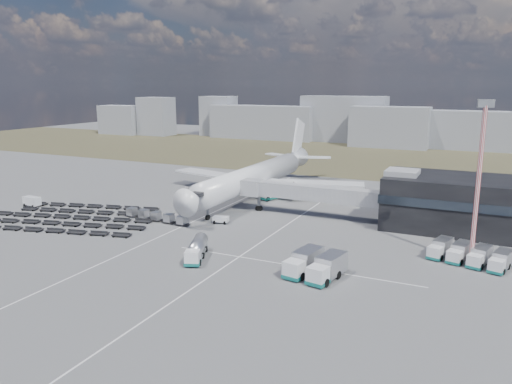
% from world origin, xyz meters
% --- Properties ---
extents(ground, '(420.00, 420.00, 0.00)m').
position_xyz_m(ground, '(0.00, 0.00, 0.00)').
color(ground, '#565659').
rests_on(ground, ground).
extents(grass_strip, '(420.00, 90.00, 0.01)m').
position_xyz_m(grass_strip, '(0.00, 110.00, 0.01)').
color(grass_strip, '#434328').
rests_on(grass_strip, ground).
extents(lane_markings, '(47.12, 110.00, 0.01)m').
position_xyz_m(lane_markings, '(9.77, 3.00, 0.01)').
color(lane_markings, silver).
rests_on(lane_markings, ground).
extents(terminal, '(30.40, 16.40, 11.00)m').
position_xyz_m(terminal, '(47.77, 23.96, 5.25)').
color(terminal, black).
rests_on(terminal, ground).
extents(jet_bridge, '(30.30, 3.80, 7.05)m').
position_xyz_m(jet_bridge, '(15.90, 20.42, 5.05)').
color(jet_bridge, '#939399').
rests_on(jet_bridge, ground).
extents(airliner, '(51.59, 64.53, 17.62)m').
position_xyz_m(airliner, '(0.00, 32.38, 5.29)').
color(airliner, white).
rests_on(airliner, ground).
extents(skyline, '(304.08, 27.48, 23.01)m').
position_xyz_m(skyline, '(8.87, 152.79, 9.37)').
color(skyline, gray).
rests_on(skyline, ground).
extents(fuel_tanker, '(5.57, 9.38, 2.97)m').
position_xyz_m(fuel_tanker, '(10.15, -11.45, 1.48)').
color(fuel_tanker, white).
rests_on(fuel_tanker, ground).
extents(pushback_tug, '(3.30, 2.28, 1.39)m').
position_xyz_m(pushback_tug, '(3.65, 8.00, 0.69)').
color(pushback_tug, white).
rests_on(pushback_tug, ground).
extents(utility_van, '(4.23, 2.11, 2.21)m').
position_xyz_m(utility_van, '(-41.86, 1.89, 1.11)').
color(utility_van, white).
rests_on(utility_van, ground).
extents(catering_truck, '(5.22, 7.38, 3.14)m').
position_xyz_m(catering_truck, '(4.38, 32.19, 1.60)').
color(catering_truck, white).
rests_on(catering_truck, ground).
extents(service_trucks_near, '(7.84, 8.88, 3.15)m').
position_xyz_m(service_trucks_near, '(29.65, -10.70, 1.71)').
color(service_trucks_near, white).
rests_on(service_trucks_near, ground).
extents(service_trucks_far, '(12.48, 8.94, 2.50)m').
position_xyz_m(service_trucks_far, '(49.46, 4.92, 1.36)').
color(service_trucks_far, white).
rests_on(service_trucks_far, ground).
extents(uld_row, '(15.91, 2.87, 1.74)m').
position_xyz_m(uld_row, '(-8.92, 3.75, 1.04)').
color(uld_row, black).
rests_on(uld_row, ground).
extents(baggage_dollies, '(37.76, 28.29, 0.81)m').
position_xyz_m(baggage_dollies, '(-25.79, -2.54, 0.40)').
color(baggage_dollies, black).
rests_on(baggage_dollies, ground).
extents(floodlight_mast, '(2.38, 1.93, 25.00)m').
position_xyz_m(floodlight_mast, '(49.74, 4.84, 12.53)').
color(floodlight_mast, '#AB1B1D').
rests_on(floodlight_mast, ground).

